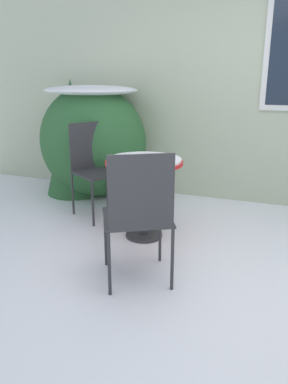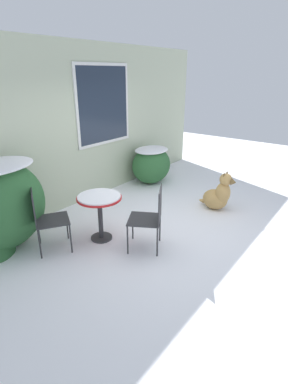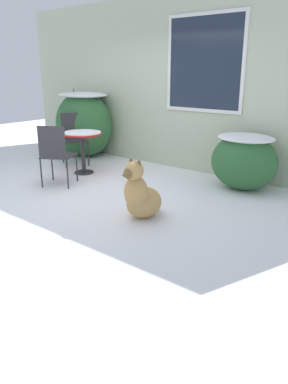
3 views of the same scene
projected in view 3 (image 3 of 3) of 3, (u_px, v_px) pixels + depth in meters
The scene contains 9 objects.
ground_plane at pixel (90, 193), 5.77m from camera, with size 16.00×16.00×0.00m, color white.
house_wall at pixel (176, 83), 6.86m from camera, with size 8.00×0.10×3.11m.
shrub_left at pixel (84, 123), 8.05m from camera, with size 1.37×1.04×1.37m.
shrub_middle at pixel (244, 160), 5.84m from camera, with size 1.05×0.85×0.88m.
evergreen_bush at pixel (76, 122), 8.23m from camera, with size 0.73×0.73×1.44m.
patio_table at pixel (82, 140), 6.70m from camera, with size 0.70×0.70×0.76m.
patio_chair_near_table at pixel (74, 136), 7.45m from camera, with size 0.66×0.66×1.00m.
patio_chair_far_side at pixel (56, 153), 5.98m from camera, with size 0.65×0.65×1.00m.
dog at pixel (141, 196), 4.72m from camera, with size 0.43×0.74×0.80m.
Camera 3 is at (4.12, -3.71, 1.83)m, focal length 35.00 mm.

